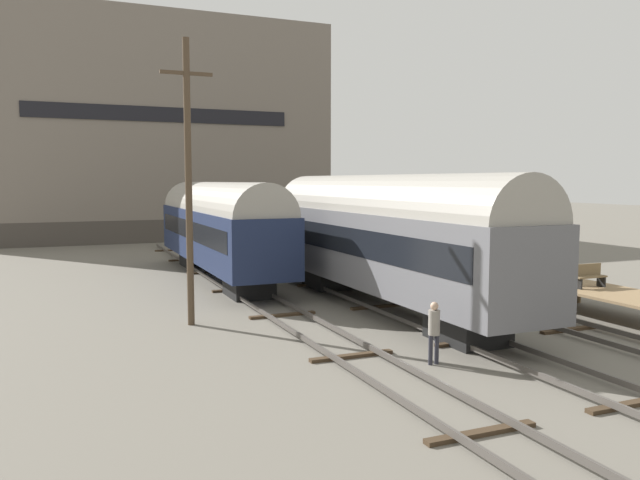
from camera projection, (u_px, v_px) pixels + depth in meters
ground_plane at (420, 323)px, 22.44m from camera, size 200.00×200.00×0.00m
track_left at (313, 330)px, 20.80m from camera, size 2.60×60.00×0.26m
track_middle at (420, 319)px, 22.42m from camera, size 2.60×60.00×0.26m
track_right at (513, 310)px, 24.04m from camera, size 2.60×60.00×0.26m
train_car_grey at (384, 234)px, 24.65m from camera, size 3.12×16.98×5.35m
train_car_green at (369, 219)px, 34.92m from camera, size 3.11×16.97×5.29m
train_car_navy at (219, 224)px, 32.36m from camera, size 3.08×16.64×5.04m
station_platform at (556, 283)px, 25.67m from camera, size 2.86×11.42×1.01m
bench at (588, 275)px, 23.95m from camera, size 1.40×0.40×0.91m
person_worker at (434, 327)px, 17.31m from camera, size 0.32×0.32×1.77m
utility_pole at (188, 179)px, 21.72m from camera, size 1.80×0.24×9.99m
warehouse_building at (153, 131)px, 55.89m from camera, size 30.06×11.15×19.07m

